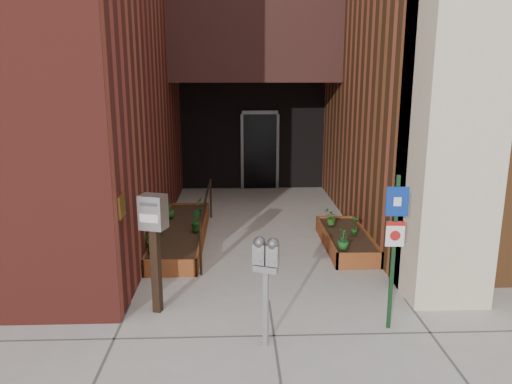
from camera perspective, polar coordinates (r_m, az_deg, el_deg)
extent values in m
plane|color=#9E9991|center=(7.43, 1.48, -12.31)|extent=(80.00, 80.00, 0.00)
cube|color=brown|center=(15.35, 24.03, 19.05)|extent=(8.00, 13.70, 10.00)
cube|color=beige|center=(7.56, 21.22, 4.74)|extent=(1.10, 1.20, 4.40)
cube|color=#311A16|center=(12.70, -0.21, 17.00)|extent=(4.20, 2.00, 2.00)
cube|color=black|center=(14.18, -0.40, 6.53)|extent=(4.00, 0.30, 3.00)
cube|color=black|center=(14.07, 0.45, 4.62)|extent=(0.90, 0.06, 2.10)
cube|color=#B79338|center=(6.87, -15.12, -1.59)|extent=(0.04, 0.30, 0.30)
cube|color=brown|center=(8.27, -9.83, -8.59)|extent=(0.90, 0.04, 0.30)
cube|color=brown|center=(11.62, -7.59, -1.97)|extent=(0.90, 0.04, 0.30)
cube|color=brown|center=(9.98, -10.98, -4.72)|extent=(0.04, 3.60, 0.30)
cube|color=brown|center=(9.89, -6.03, -4.72)|extent=(0.04, 3.60, 0.30)
cube|color=black|center=(9.93, -8.51, -4.83)|extent=(0.82, 3.52, 0.26)
cube|color=brown|center=(8.63, 11.77, -7.73)|extent=(0.80, 0.04, 0.30)
cube|color=brown|center=(10.62, 9.01, -3.53)|extent=(0.80, 0.04, 0.30)
cube|color=brown|center=(9.54, 8.01, -5.47)|extent=(0.04, 2.20, 0.30)
cube|color=brown|center=(9.70, 12.45, -5.34)|extent=(0.04, 2.20, 0.30)
cube|color=black|center=(9.62, 10.24, -5.52)|extent=(0.72, 2.12, 0.26)
cylinder|color=black|center=(8.18, -6.35, -6.46)|extent=(0.04, 0.04, 0.90)
cylinder|color=black|center=(11.33, -5.20, -0.74)|extent=(0.04, 0.04, 0.90)
cylinder|color=black|center=(9.63, -5.74, -0.69)|extent=(0.04, 3.30, 0.04)
cube|color=#969698|center=(6.13, 1.12, -13.22)|extent=(0.07, 0.07, 0.96)
cube|color=#969698|center=(5.91, 1.15, -8.73)|extent=(0.31, 0.21, 0.08)
cube|color=#969698|center=(5.87, 0.39, -7.08)|extent=(0.17, 0.14, 0.25)
sphere|color=#59595B|center=(5.82, 0.39, -5.76)|extent=(0.14, 0.14, 0.14)
cube|color=white|center=(5.82, 0.24, -7.07)|extent=(0.08, 0.04, 0.05)
cube|color=#B21414|center=(5.85, 0.23, -7.77)|extent=(0.08, 0.04, 0.03)
cube|color=#969698|center=(5.83, 1.93, -7.26)|extent=(0.17, 0.14, 0.25)
sphere|color=#59595B|center=(5.78, 1.94, -5.92)|extent=(0.14, 0.14, 0.14)
cube|color=white|center=(5.78, 1.78, -7.25)|extent=(0.08, 0.04, 0.05)
cube|color=#B21414|center=(5.80, 1.78, -7.95)|extent=(0.08, 0.04, 0.03)
cube|color=#123418|center=(6.54, 15.40, -6.87)|extent=(0.05, 0.05, 2.03)
cube|color=navy|center=(6.31, 15.85, -1.05)|extent=(0.28, 0.03, 0.37)
cube|color=white|center=(6.30, 15.86, -1.06)|extent=(0.09, 0.02, 0.11)
cube|color=white|center=(6.42, 15.61, -4.64)|extent=(0.23, 0.03, 0.32)
cube|color=#B21414|center=(6.38, 15.70, -3.51)|extent=(0.23, 0.02, 0.06)
cylinder|color=#B21414|center=(6.42, 15.63, -4.83)|extent=(0.13, 0.02, 0.13)
cube|color=black|center=(7.01, -11.34, -8.77)|extent=(0.14, 0.14, 1.22)
cube|color=#A4A4A6|center=(6.75, -11.67, -2.24)|extent=(0.39, 0.34, 0.46)
cube|color=#59595B|center=(6.60, -12.23, -1.42)|extent=(0.23, 0.09, 0.04)
cube|color=white|center=(6.65, -12.15, -2.98)|extent=(0.25, 0.09, 0.11)
imported|color=#1F4F16|center=(8.58, -11.56, -5.31)|extent=(0.51, 0.51, 0.41)
imported|color=#164E16|center=(9.54, -6.96, -3.27)|extent=(0.26, 0.26, 0.39)
imported|color=#2B601B|center=(10.49, -9.83, -1.92)|extent=(0.27, 0.27, 0.35)
imported|color=#215418|center=(10.78, -6.42, -1.45)|extent=(0.20, 0.20, 0.33)
imported|color=#18561D|center=(8.62, 9.97, -5.32)|extent=(0.22, 0.22, 0.36)
imported|color=#1A5C1B|center=(9.39, 11.23, -3.78)|extent=(0.27, 0.27, 0.37)
imported|color=#26601B|center=(9.93, 8.58, -2.88)|extent=(0.39, 0.39, 0.31)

